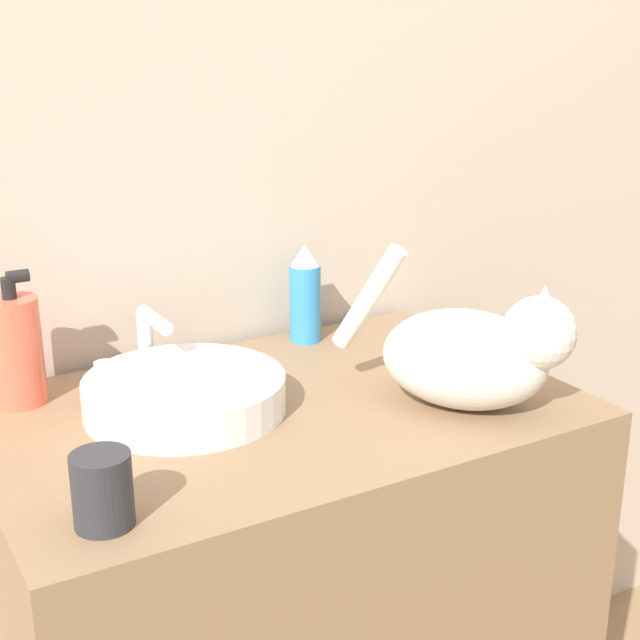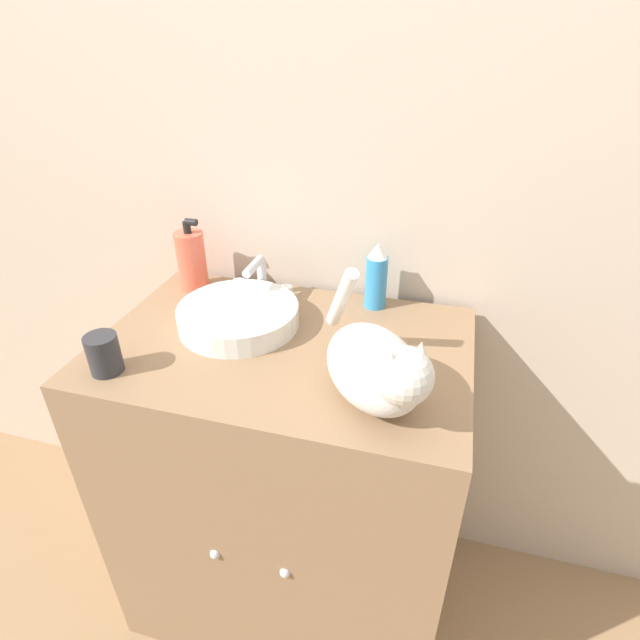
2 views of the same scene
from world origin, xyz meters
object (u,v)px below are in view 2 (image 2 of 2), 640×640
at_px(spray_bottle, 376,277).
at_px(cup, 104,354).
at_px(cat, 377,367).
at_px(soap_bottle, 192,260).

distance_m(spray_bottle, cup, 0.64).
height_order(spray_bottle, cup, spray_bottle).
relative_size(cat, cup, 3.74).
bearing_deg(cat, spray_bottle, 152.05).
xyz_separation_m(soap_bottle, spray_bottle, (0.49, 0.03, 0.00)).
relative_size(soap_bottle, cup, 2.32).
relative_size(spray_bottle, cup, 2.01).
bearing_deg(soap_bottle, cup, -89.56).
bearing_deg(cup, spray_bottle, 40.82).
bearing_deg(spray_bottle, cup, -139.18).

